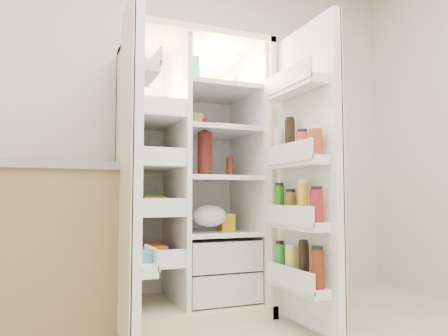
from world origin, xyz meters
name	(u,v)px	position (x,y,z in m)	size (l,w,h in m)	color
wall_back	(165,119)	(0.00, 2.00, 1.35)	(4.00, 0.02, 2.70)	silver
refrigerator	(191,199)	(0.10, 1.65, 0.74)	(0.92, 0.70, 1.80)	beige
freezer_door	(131,170)	(-0.41, 1.05, 0.89)	(0.15, 0.40, 1.72)	white
fridge_door	(306,178)	(0.57, 0.96, 0.87)	(0.17, 0.58, 1.72)	white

